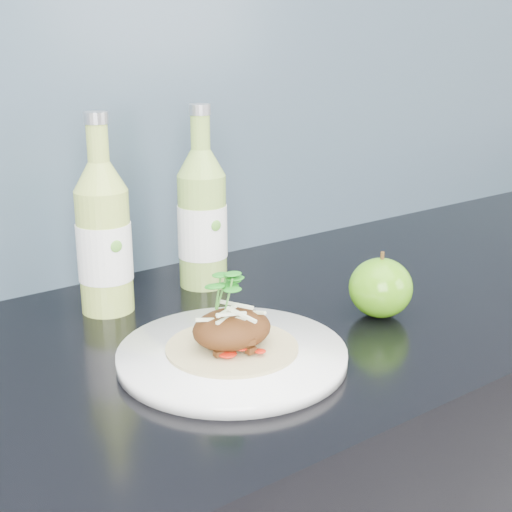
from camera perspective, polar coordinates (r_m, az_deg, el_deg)
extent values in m
cube|color=#698AA5|center=(1.13, -9.75, 16.19)|extent=(4.00, 0.02, 0.70)
cylinder|color=white|center=(0.84, -1.92, -7.93)|extent=(0.33, 0.33, 0.02)
cylinder|color=tan|center=(0.84, -1.93, -7.32)|extent=(0.16, 0.16, 0.00)
ellipsoid|color=#512A0F|center=(0.83, -1.94, -5.84)|extent=(0.10, 0.08, 0.04)
ellipsoid|color=#38820E|center=(0.98, 9.94, -2.52)|extent=(0.10, 0.10, 0.08)
cylinder|color=#472D14|center=(0.96, 10.07, -0.07)|extent=(0.01, 0.00, 0.01)
cylinder|color=#A4BE4F|center=(0.99, -12.01, 0.34)|extent=(0.07, 0.07, 0.17)
cone|color=#A4BE4F|center=(0.97, -12.39, 6.26)|extent=(0.07, 0.07, 0.04)
cylinder|color=#A4BE4F|center=(0.96, -12.56, 8.83)|extent=(0.03, 0.03, 0.05)
cylinder|color=silver|center=(0.95, -12.69, 10.74)|extent=(0.03, 0.03, 0.02)
cylinder|color=white|center=(0.99, -12.01, 0.37)|extent=(0.07, 0.07, 0.08)
ellipsoid|color=#59A533|center=(0.95, -11.11, 0.76)|extent=(0.02, 0.00, 0.02)
cylinder|color=#8CB34A|center=(1.07, -4.30, 2.00)|extent=(0.09, 0.09, 0.17)
cone|color=#8CB34A|center=(1.05, -4.43, 7.48)|extent=(0.07, 0.07, 0.04)
cylinder|color=#8CB34A|center=(1.04, -4.49, 9.85)|extent=(0.03, 0.03, 0.05)
cylinder|color=silver|center=(1.04, -4.53, 11.62)|extent=(0.03, 0.03, 0.02)
cylinder|color=white|center=(1.07, -4.30, 2.03)|extent=(0.09, 0.09, 0.08)
ellipsoid|color=#59A533|center=(1.04, -3.21, 2.44)|extent=(0.02, 0.00, 0.02)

